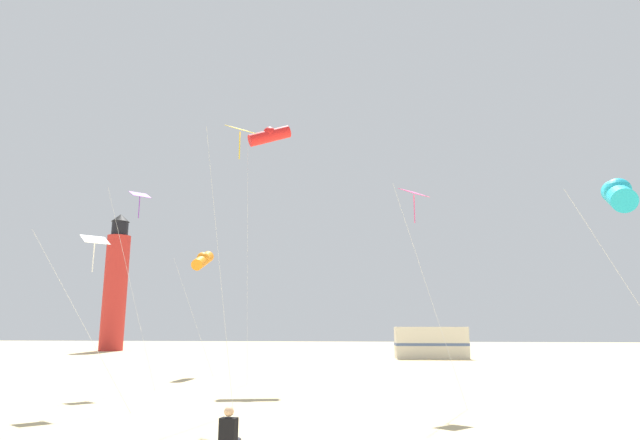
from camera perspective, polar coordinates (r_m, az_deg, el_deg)
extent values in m
cube|color=black|center=(11.56, -9.93, -21.67)|extent=(0.37, 0.26, 0.52)
sphere|color=#D8A87F|center=(11.50, -9.86, -19.81)|extent=(0.20, 0.20, 0.20)
cylinder|color=silver|center=(18.99, 11.74, -7.73)|extent=(2.33, 0.63, 7.88)
cube|color=#E54C8C|center=(20.73, 10.15, 2.94)|extent=(1.22, 1.22, 0.40)
cylinder|color=#E54C8C|center=(20.58, 10.21, 1.19)|extent=(0.04, 0.04, 1.10)
cylinder|color=silver|center=(28.65, -7.90, -3.46)|extent=(0.86, 2.01, 13.48)
cylinder|color=red|center=(30.51, -5.51, 9.07)|extent=(2.57, 1.62, 1.48)
sphere|color=red|center=(30.56, -5.50, 9.33)|extent=(0.76, 0.76, 0.76)
cylinder|color=silver|center=(32.03, -13.64, -10.07)|extent=(2.71, 0.06, 6.83)
cylinder|color=orange|center=(33.56, -12.62, -4.32)|extent=(0.74, 2.51, 1.48)
sphere|color=orange|center=(33.58, -12.61, -4.07)|extent=(0.76, 0.76, 0.76)
cylinder|color=silver|center=(16.13, 31.40, -7.92)|extent=(2.91, 0.91, 6.60)
cylinder|color=#1EB2D1|center=(18.04, 29.68, 2.31)|extent=(1.40, 2.59, 1.48)
sphere|color=#1EB2D1|center=(18.08, 29.63, 2.78)|extent=(0.76, 0.76, 0.76)
cylinder|color=silver|center=(19.20, -24.54, -9.89)|extent=(3.23, 1.37, 5.94)
cube|color=white|center=(21.18, -23.26, -1.97)|extent=(1.22, 1.22, 0.40)
cylinder|color=white|center=(21.09, -23.40, -3.71)|extent=(0.04, 0.04, 1.10)
cylinder|color=silver|center=(25.52, -19.87, -6.73)|extent=(2.51, 0.96, 9.21)
cube|color=purple|center=(27.55, -18.97, 2.62)|extent=(1.22, 1.22, 0.40)
cylinder|color=purple|center=(27.40, -19.06, 1.30)|extent=(0.04, 0.04, 1.10)
cylinder|color=silver|center=(18.69, -10.94, -4.15)|extent=(1.63, 0.80, 10.18)
cube|color=yellow|center=(20.60, -8.67, 9.73)|extent=(1.22, 1.22, 0.40)
cylinder|color=yellow|center=(20.37, -8.73, 8.02)|extent=(0.04, 0.04, 1.10)
cylinder|color=red|center=(69.58, -21.38, -7.31)|extent=(2.80, 2.80, 14.00)
cylinder|color=black|center=(70.51, -20.91, -0.91)|extent=(2.00, 2.00, 1.80)
cone|color=black|center=(70.76, -20.83, 0.21)|extent=(2.20, 2.20, 1.00)
cube|color=beige|center=(49.62, 11.96, -12.91)|extent=(6.53, 2.68, 2.80)
cube|color=#4C608C|center=(49.62, 11.97, -13.07)|extent=(6.57, 2.72, 0.24)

